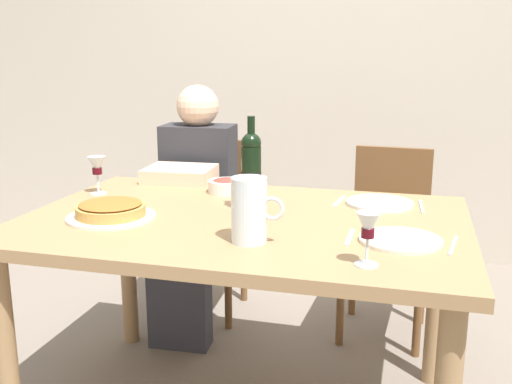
{
  "coord_description": "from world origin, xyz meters",
  "views": [
    {
      "loc": [
        0.55,
        -1.86,
        1.32
      ],
      "look_at": [
        0.05,
        -0.01,
        0.86
      ],
      "focal_mm": 41.46,
      "sensor_mm": 36.0,
      "label": 1
    }
  ],
  "objects": [
    {
      "name": "back_wall",
      "position": [
        0.0,
        1.99,
        1.4
      ],
      "size": [
        8.0,
        0.1,
        2.8
      ],
      "primitive_type": "cube",
      "color": "beige",
      "rests_on": "ground"
    },
    {
      "name": "dining_table",
      "position": [
        0.0,
        0.0,
        0.67
      ],
      "size": [
        1.5,
        1.0,
        0.76
      ],
      "color": "#9E7A51",
      "rests_on": "ground"
    },
    {
      "name": "wine_bottle",
      "position": [
        0.01,
        0.08,
        0.9
      ],
      "size": [
        0.07,
        0.07,
        0.34
      ],
      "color": "black",
      "rests_on": "dining_table"
    },
    {
      "name": "water_pitcher",
      "position": [
        0.09,
        -0.25,
        0.85
      ],
      "size": [
        0.16,
        0.11,
        0.2
      ],
      "color": "silver",
      "rests_on": "dining_table"
    },
    {
      "name": "baked_tart",
      "position": [
        -0.43,
        -0.13,
        0.79
      ],
      "size": [
        0.3,
        0.3,
        0.06
      ],
      "color": "silver",
      "rests_on": "dining_table"
    },
    {
      "name": "salad_bowl",
      "position": [
        -0.17,
        0.34,
        0.79
      ],
      "size": [
        0.15,
        0.15,
        0.06
      ],
      "color": "white",
      "rests_on": "dining_table"
    },
    {
      "name": "wine_glass_left_diner",
      "position": [
        -0.65,
        0.18,
        0.87
      ],
      "size": [
        0.07,
        0.07,
        0.15
      ],
      "color": "silver",
      "rests_on": "dining_table"
    },
    {
      "name": "wine_glass_right_diner",
      "position": [
        0.44,
        -0.36,
        0.86
      ],
      "size": [
        0.06,
        0.06,
        0.15
      ],
      "color": "silver",
      "rests_on": "dining_table"
    },
    {
      "name": "dinner_plate_left_setting",
      "position": [
        0.53,
        -0.13,
        0.77
      ],
      "size": [
        0.25,
        0.25,
        0.01
      ],
      "primitive_type": "cylinder",
      "color": "silver",
      "rests_on": "dining_table"
    },
    {
      "name": "dinner_plate_right_setting",
      "position": [
        0.44,
        0.3,
        0.77
      ],
      "size": [
        0.25,
        0.25,
        0.01
      ],
      "primitive_type": "cylinder",
      "color": "silver",
      "rests_on": "dining_table"
    },
    {
      "name": "fork_left_setting",
      "position": [
        0.38,
        -0.13,
        0.76
      ],
      "size": [
        0.02,
        0.16,
        0.0
      ],
      "primitive_type": "cube",
      "rotation": [
        0.0,
        0.0,
        1.56
      ],
      "color": "silver",
      "rests_on": "dining_table"
    },
    {
      "name": "knife_left_setting",
      "position": [
        0.68,
        -0.13,
        0.76
      ],
      "size": [
        0.04,
        0.18,
        0.0
      ],
      "primitive_type": "cube",
      "rotation": [
        0.0,
        0.0,
        1.42
      ],
      "color": "silver",
      "rests_on": "dining_table"
    },
    {
      "name": "knife_right_setting",
      "position": [
        0.59,
        0.3,
        0.76
      ],
      "size": [
        0.02,
        0.18,
        0.0
      ],
      "primitive_type": "cube",
      "rotation": [
        0.0,
        0.0,
        1.63
      ],
      "color": "silver",
      "rests_on": "dining_table"
    },
    {
      "name": "spoon_right_setting",
      "position": [
        0.29,
        0.3,
        0.76
      ],
      "size": [
        0.03,
        0.16,
        0.0
      ],
      "primitive_type": "cube",
      "rotation": [
        0.0,
        0.0,
        1.46
      ],
      "color": "silver",
      "rests_on": "dining_table"
    },
    {
      "name": "chair_left",
      "position": [
        -0.45,
        0.89,
        0.5
      ],
      "size": [
        0.42,
        0.42,
        0.87
      ],
      "rotation": [
        0.0,
        0.0,
        3.2
      ],
      "color": "brown",
      "rests_on": "ground"
    },
    {
      "name": "diner_left",
      "position": [
        -0.44,
        0.66,
        0.62
      ],
      "size": [
        0.35,
        0.52,
        1.16
      ],
      "rotation": [
        0.0,
        0.0,
        3.2
      ],
      "color": "#2D2D33",
      "rests_on": "ground"
    },
    {
      "name": "chair_right",
      "position": [
        0.45,
        0.87,
        0.5
      ],
      "size": [
        0.42,
        0.42,
        0.87
      ],
      "rotation": [
        0.0,
        0.0,
        3.08
      ],
      "color": "brown",
      "rests_on": "ground"
    }
  ]
}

